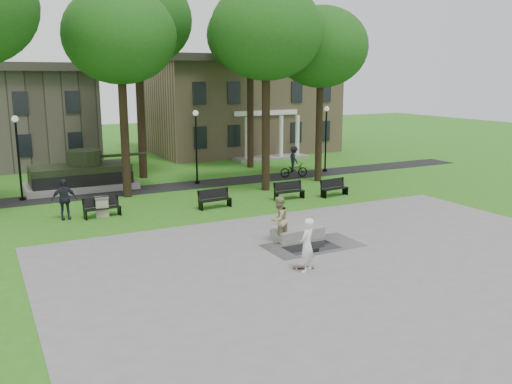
{
  "coord_description": "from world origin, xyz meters",
  "views": [
    {
      "loc": [
        -11.97,
        -20.09,
        6.83
      ],
      "look_at": [
        -0.31,
        2.41,
        1.4
      ],
      "focal_mm": 38.0,
      "sensor_mm": 36.0,
      "label": 1
    }
  ],
  "objects_px": {
    "cyclist": "(294,164)",
    "park_bench_0": "(102,207)",
    "concrete_block": "(298,233)",
    "skateboarder": "(307,245)",
    "trash_bin": "(102,207)",
    "friend_watching": "(279,220)"
  },
  "relations": [
    {
      "from": "friend_watching",
      "to": "park_bench_0",
      "type": "xyz_separation_m",
      "value": [
        -5.65,
        7.75,
        -0.48
      ]
    },
    {
      "from": "park_bench_0",
      "to": "trash_bin",
      "type": "distance_m",
      "value": 0.15
    },
    {
      "from": "cyclist",
      "to": "park_bench_0",
      "type": "distance_m",
      "value": 14.89
    },
    {
      "from": "concrete_block",
      "to": "skateboarder",
      "type": "xyz_separation_m",
      "value": [
        -1.84,
        -3.6,
        0.75
      ]
    },
    {
      "from": "cyclist",
      "to": "park_bench_0",
      "type": "relative_size",
      "value": 1.18
    },
    {
      "from": "concrete_block",
      "to": "park_bench_0",
      "type": "bearing_deg",
      "value": 131.17
    },
    {
      "from": "park_bench_0",
      "to": "trash_bin",
      "type": "xyz_separation_m",
      "value": [
        0.04,
        0.14,
        -0.04
      ]
    },
    {
      "from": "cyclist",
      "to": "concrete_block",
      "type": "bearing_deg",
      "value": 159.28
    },
    {
      "from": "cyclist",
      "to": "park_bench_0",
      "type": "xyz_separation_m",
      "value": [
        -14.06,
        -4.89,
        -0.36
      ]
    },
    {
      "from": "park_bench_0",
      "to": "cyclist",
      "type": "bearing_deg",
      "value": 13.38
    },
    {
      "from": "cyclist",
      "to": "trash_bin",
      "type": "xyz_separation_m",
      "value": [
        -14.02,
        -4.75,
        -0.4
      ]
    },
    {
      "from": "skateboarder",
      "to": "cyclist",
      "type": "distance_m",
      "value": 18.57
    },
    {
      "from": "friend_watching",
      "to": "trash_bin",
      "type": "distance_m",
      "value": 9.69
    },
    {
      "from": "skateboarder",
      "to": "trash_bin",
      "type": "height_order",
      "value": "skateboarder"
    },
    {
      "from": "concrete_block",
      "to": "trash_bin",
      "type": "bearing_deg",
      "value": 130.49
    },
    {
      "from": "friend_watching",
      "to": "trash_bin",
      "type": "bearing_deg",
      "value": -78.97
    },
    {
      "from": "concrete_block",
      "to": "cyclist",
      "type": "bearing_deg",
      "value": 59.38
    },
    {
      "from": "skateboarder",
      "to": "trash_bin",
      "type": "xyz_separation_m",
      "value": [
        -4.78,
        11.35,
        -0.51
      ]
    },
    {
      "from": "concrete_block",
      "to": "park_bench_0",
      "type": "height_order",
      "value": "park_bench_0"
    },
    {
      "from": "park_bench_0",
      "to": "friend_watching",
      "type": "bearing_deg",
      "value": -59.71
    },
    {
      "from": "concrete_block",
      "to": "park_bench_0",
      "type": "distance_m",
      "value": 10.12
    },
    {
      "from": "skateboarder",
      "to": "cyclist",
      "type": "height_order",
      "value": "cyclist"
    }
  ]
}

